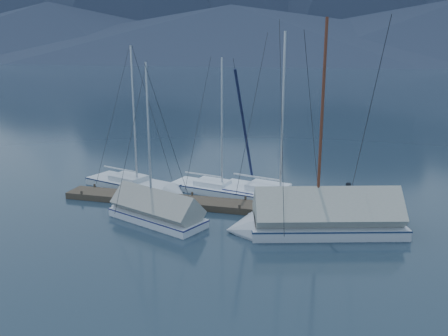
{
  "coord_description": "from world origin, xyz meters",
  "views": [
    {
      "loc": [
        6.15,
        -20.85,
        8.31
      ],
      "look_at": [
        0.0,
        2.0,
        2.2
      ],
      "focal_mm": 38.0,
      "sensor_mm": 36.0,
      "label": 1
    }
  ],
  "objects": [
    {
      "name": "person",
      "position": [
        6.3,
        2.01,
        1.12
      ],
      "size": [
        0.39,
        0.58,
        1.56
      ],
      "primitive_type": "imported",
      "rotation": [
        0.0,
        0.0,
        1.6
      ],
      "color": "black",
      "rests_on": "dock"
    },
    {
      "name": "sailboat_covered_near",
      "position": [
        4.78,
        -0.1,
        0.52
      ],
      "size": [
        8.46,
        4.6,
        10.52
      ],
      "color": "silver",
      "rests_on": "ground"
    },
    {
      "name": "ground",
      "position": [
        0.0,
        0.0,
        0.0
      ],
      "size": [
        1000.0,
        1000.0,
        0.0
      ],
      "primitive_type": "plane",
      "color": "#14212E",
      "rests_on": "ground"
    },
    {
      "name": "dock",
      "position": [
        0.0,
        2.0,
        0.11
      ],
      "size": [
        18.0,
        1.5,
        0.54
      ],
      "color": "#382D23",
      "rests_on": "ground"
    },
    {
      "name": "sailboat_covered_far",
      "position": [
        -3.08,
        -0.54,
        0.41
      ],
      "size": [
        6.2,
        3.91,
        8.37
      ],
      "color": "silver",
      "rests_on": "ground"
    },
    {
      "name": "sailboat_open_right",
      "position": [
        3.16,
        4.03,
        0.17
      ],
      "size": [
        7.82,
        3.96,
        9.95
      ],
      "color": "white",
      "rests_on": "ground"
    },
    {
      "name": "sailboat_open_left",
      "position": [
        -5.47,
        3.91,
        0.16
      ],
      "size": [
        7.2,
        3.95,
        9.17
      ],
      "color": "silver",
      "rests_on": "ground"
    },
    {
      "name": "sailboat_open_mid",
      "position": [
        -0.37,
        4.46,
        0.15
      ],
      "size": [
        6.65,
        3.23,
        8.47
      ],
      "color": "white",
      "rests_on": "ground"
    },
    {
      "name": "mooring_posts",
      "position": [
        -0.5,
        2.0,
        0.35
      ],
      "size": [
        15.12,
        1.52,
        0.35
      ],
      "color": "#382D23",
      "rests_on": "ground"
    }
  ]
}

